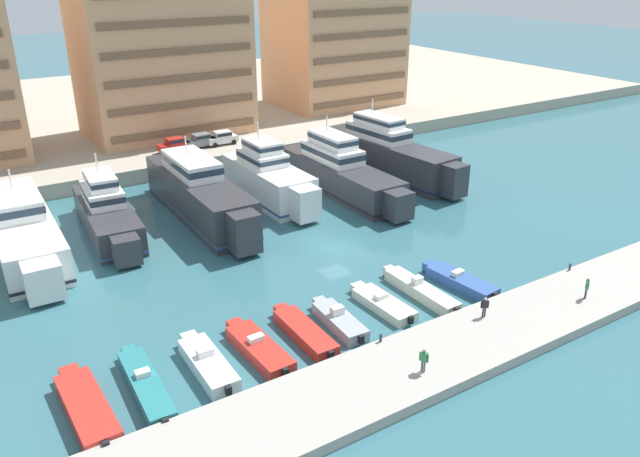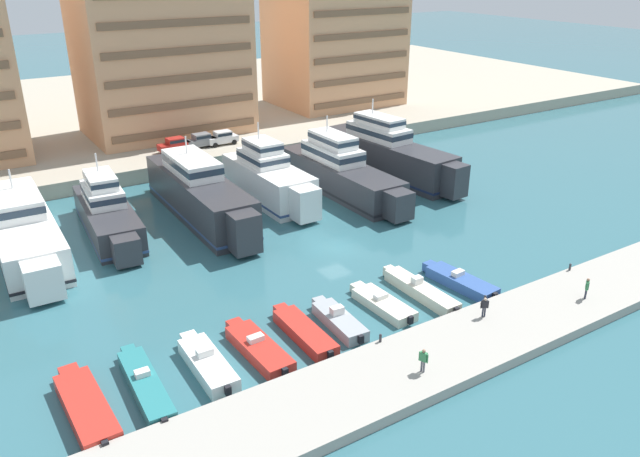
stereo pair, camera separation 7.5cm
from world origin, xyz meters
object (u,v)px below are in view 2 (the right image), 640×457
object	(u,v)px
motorboat_teal_left	(145,385)
motorboat_blue_far_right	(460,281)
yacht_charcoal_center_right	(387,154)
motorboat_red_center	(304,332)
pedestrian_mid_deck	(587,287)
motorboat_cream_right	(420,290)
yacht_white_center_left	(269,179)
motorboat_grey_center_right	(338,320)
yacht_charcoal_center	(340,172)
car_white_mid_left	(222,137)
pedestrian_near_edge	(485,306)
yacht_charcoal_mid_left	(200,194)
motorboat_red_center_left	(258,348)
pedestrian_far_side	(423,359)
yacht_charcoal_left	(107,213)
car_red_far_left	(175,144)
car_grey_left	(201,140)
yacht_white_far_left	(23,229)
motorboat_red_far_left	(86,407)
motorboat_white_mid_left	(207,363)
motorboat_cream_mid_right	(382,303)

from	to	relation	value
motorboat_teal_left	motorboat_blue_far_right	distance (m)	25.83
yacht_charcoal_center_right	motorboat_red_center	xyz separation A→B (m)	(-26.84, -25.23, -2.25)
pedestrian_mid_deck	motorboat_cream_right	bearing A→B (deg)	139.50
motorboat_cream_right	motorboat_blue_far_right	xyz separation A→B (m)	(3.75, -0.55, -0.02)
yacht_white_center_left	motorboat_grey_center_right	distance (m)	26.44
yacht_charcoal_center	car_white_mid_left	size ratio (longest dim) A/B	5.32
motorboat_cream_right	pedestrian_near_edge	distance (m)	6.03
yacht_charcoal_mid_left	yacht_white_center_left	world-z (taller)	yacht_white_center_left
yacht_charcoal_mid_left	motorboat_red_center_left	xyz separation A→B (m)	(-6.07, -24.64, -2.06)
yacht_charcoal_mid_left	pedestrian_far_side	bearing A→B (deg)	-87.82
yacht_charcoal_mid_left	motorboat_blue_far_right	world-z (taller)	yacht_charcoal_mid_left
motorboat_blue_far_right	motorboat_teal_left	bearing A→B (deg)	179.04
motorboat_cream_right	pedestrian_far_side	size ratio (longest dim) A/B	5.09
yacht_charcoal_left	yacht_charcoal_center_right	world-z (taller)	yacht_charcoal_center_right
car_red_far_left	yacht_charcoal_center	bearing A→B (deg)	-57.58
motorboat_red_center	motorboat_blue_far_right	distance (m)	14.53
car_grey_left	yacht_white_center_left	bearing A→B (deg)	-87.83
motorboat_grey_center_right	car_red_far_left	distance (m)	42.85
yacht_charcoal_center_right	motorboat_teal_left	world-z (taller)	yacht_charcoal_center_right
yacht_white_far_left	motorboat_cream_right	xyz separation A→B (m)	(24.86, -25.36, -1.62)
yacht_charcoal_left	motorboat_cream_right	size ratio (longest dim) A/B	2.08
motorboat_red_far_left	car_grey_left	bearing A→B (deg)	59.90
yacht_charcoal_center	motorboat_teal_left	xyz separation A→B (m)	(-29.97, -23.24, -1.86)
motorboat_white_mid_left	motorboat_red_center	bearing A→B (deg)	-0.55
yacht_white_far_left	motorboat_red_center	bearing A→B (deg)	-61.12
yacht_white_far_left	car_red_far_left	xyz separation A→B (m)	(20.51, 17.04, 0.68)
car_white_mid_left	motorboat_red_far_left	bearing A→B (deg)	-123.08
yacht_white_far_left	pedestrian_near_edge	bearing A→B (deg)	-50.41
motorboat_red_center_left	pedestrian_near_edge	distance (m)	16.36
yacht_charcoal_center	motorboat_red_center_left	xyz separation A→B (m)	(-22.29, -23.35, -1.89)
yacht_charcoal_left	car_white_mid_left	bearing A→B (deg)	40.67
motorboat_cream_mid_right	car_red_far_left	distance (m)	42.41
yacht_white_far_left	motorboat_red_far_left	world-z (taller)	yacht_white_far_left
motorboat_grey_center_right	yacht_white_far_left	bearing A→B (deg)	123.55
motorboat_red_center	car_white_mid_left	bearing A→B (deg)	73.11
motorboat_teal_left	motorboat_grey_center_right	world-z (taller)	motorboat_grey_center_right
car_red_far_left	pedestrian_near_edge	size ratio (longest dim) A/B	2.69
yacht_charcoal_center	pedestrian_mid_deck	size ratio (longest dim) A/B	12.87
motorboat_red_far_left	motorboat_red_center	bearing A→B (deg)	0.64
yacht_charcoal_mid_left	car_white_mid_left	xyz separation A→B (m)	(10.44, 17.88, 0.26)
motorboat_blue_far_right	motorboat_white_mid_left	bearing A→B (deg)	178.84
motorboat_cream_right	car_grey_left	bearing A→B (deg)	91.05
yacht_charcoal_center	motorboat_red_far_left	distance (m)	40.98
yacht_charcoal_mid_left	motorboat_cream_right	distance (m)	25.87
yacht_charcoal_mid_left	pedestrian_near_edge	world-z (taller)	yacht_charcoal_mid_left
motorboat_cream_right	pedestrian_far_side	world-z (taller)	pedestrian_far_side
yacht_white_center_left	yacht_charcoal_mid_left	bearing A→B (deg)	-176.23
yacht_charcoal_center	pedestrian_mid_deck	xyz separation A→B (m)	(1.52, -31.17, -0.57)
yacht_white_far_left	yacht_charcoal_mid_left	distance (m)	16.57
motorboat_cream_right	motorboat_white_mid_left	bearing A→B (deg)	-179.64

